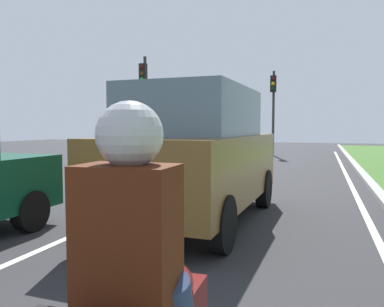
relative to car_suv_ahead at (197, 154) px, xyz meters
name	(u,v)px	position (x,y,z in m)	size (l,w,h in m)	color
ground_plane	(217,184)	(-0.78, 4.29, -1.17)	(60.00, 60.00, 0.00)	#2D2D30
lane_line_center	(194,183)	(-1.48, 4.29, -1.16)	(0.12, 32.00, 0.01)	silver
lane_line_right_edge	(354,191)	(2.82, 4.29, -1.16)	(0.12, 32.00, 0.01)	silver
curb_right	(375,189)	(3.32, 4.29, -1.11)	(0.24, 48.00, 0.12)	#9E9B93
car_suv_ahead	(197,154)	(0.00, 0.00, 0.00)	(2.09, 4.56, 2.28)	brown
car_hatchback_far	(146,151)	(-3.20, 4.66, -0.28)	(1.84, 3.76, 1.78)	silver
rider_person	(131,234)	(1.28, -4.87, 0.02)	(0.51, 0.41, 1.16)	#4C1E0C
traffic_light_overhead_left	(144,92)	(-5.62, 9.62, 2.02)	(0.32, 0.50, 4.77)	#2D2D2D
traffic_light_far_median	(273,99)	(-0.61, 15.65, 2.01)	(0.32, 0.50, 4.72)	#2D2D2D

